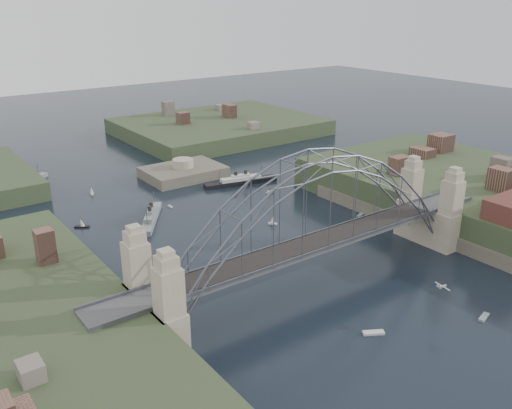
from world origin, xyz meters
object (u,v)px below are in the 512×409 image
(naval_cruiser_near, at_px, (151,217))
(ocean_liner, at_px, (241,181))
(fort_island, at_px, (184,178))
(bridge, at_px, (317,222))
(naval_cruiser_far, at_px, (29,181))

(naval_cruiser_near, bearing_deg, ocean_liner, 16.95)
(ocean_liner, bearing_deg, fort_island, 123.21)
(fort_island, bearing_deg, naval_cruiser_near, -132.05)
(bridge, distance_m, fort_island, 72.14)
(bridge, height_order, fort_island, bridge)
(fort_island, xyz_separation_m, naval_cruiser_near, (-22.41, -24.84, 1.20))
(naval_cruiser_far, bearing_deg, ocean_liner, -36.71)
(naval_cruiser_far, bearing_deg, bridge, -74.10)
(fort_island, relative_size, ocean_liner, 1.03)
(naval_cruiser_near, height_order, naval_cruiser_far, naval_cruiser_near)
(naval_cruiser_near, height_order, ocean_liner, naval_cruiser_near)
(bridge, xyz_separation_m, naval_cruiser_near, (-10.41, 45.16, -11.46))
(naval_cruiser_near, xyz_separation_m, ocean_liner, (32.24, 9.82, -0.05))
(fort_island, relative_size, naval_cruiser_far, 1.77)
(fort_island, height_order, ocean_liner, fort_island)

